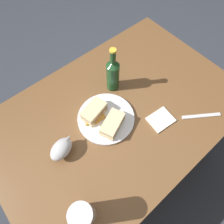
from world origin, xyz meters
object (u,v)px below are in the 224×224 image
Objects in this scene: plate at (106,118)px; gravy_boat at (61,149)px; pint_glass at (84,215)px; napkin at (161,120)px; fork at (201,116)px; sandwich_half_right at (112,124)px; cider_bottle at (113,74)px; sandwich_half_left at (94,112)px.

plate is 2.05× the size of gravy_boat.
pint_glass is at bearing -139.71° from plate.
fork is at bearing -34.62° from napkin.
sandwich_half_right is at bearing 34.44° from pint_glass.
sandwich_half_right is 0.24m from cider_bottle.
pint_glass is 0.58m from cider_bottle.
fork is at bearing -1.59° from pint_glass.
sandwich_half_left is 1.01× the size of gravy_boat.
plate is 0.44m from fork.
sandwich_half_left is 0.41m from pint_glass.
gravy_boat is 0.52× the size of cider_bottle.
fork is at bearing -24.92° from gravy_boat.
pint_glass reaches higher than gravy_boat.
sandwich_half_right reaches higher than napkin.
sandwich_half_left is 0.21m from gravy_boat.
sandwich_half_right is 1.25× the size of napkin.
gravy_boat is 0.40m from cider_bottle.
sandwich_half_left is (-0.03, 0.04, 0.04)m from plate.
gravy_boat reaches higher than sandwich_half_right.
cider_bottle is at bearing 99.16° from napkin.
plate is at bearing 81.98° from sandwich_half_right.
sandwich_half_right reaches higher than fork.
plate reaches higher than fork.
napkin is (0.19, -0.17, -0.00)m from plate.
sandwich_half_right is 0.23m from napkin.
sandwich_half_left reaches higher than sandwich_half_right.
pint_glass is at bearing -145.56° from sandwich_half_right.
cider_bottle reaches higher than gravy_boat.
cider_bottle is at bearing 18.30° from gravy_boat.
pint_glass is 0.69× the size of cider_bottle.
sandwich_half_left reaches higher than fork.
plate is 1.44× the size of fork.
cider_bottle reaches higher than fork.
pint_glass is at bearing -104.98° from gravy_boat.
sandwich_half_left is 0.71× the size of fork.
fork is (0.35, -0.22, -0.04)m from sandwich_half_right.
gravy_boat is at bearing 9.52° from fork.
pint_glass is 1.34× the size of gravy_boat.
cider_bottle is (0.38, 0.12, 0.05)m from gravy_boat.
cider_bottle reaches higher than napkin.
gravy_boat is at bearing 159.16° from napkin.
sandwich_half_left is at bearing 103.41° from sandwich_half_right.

